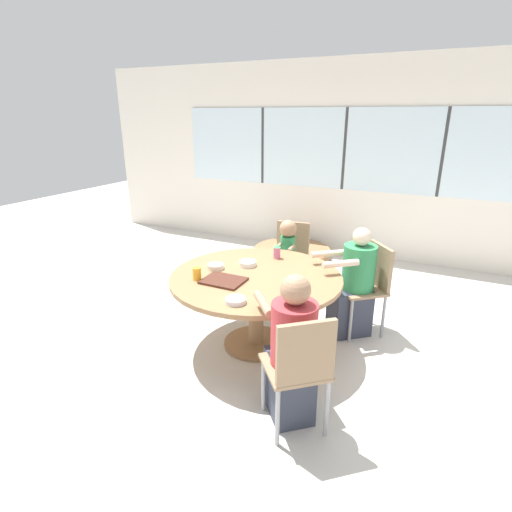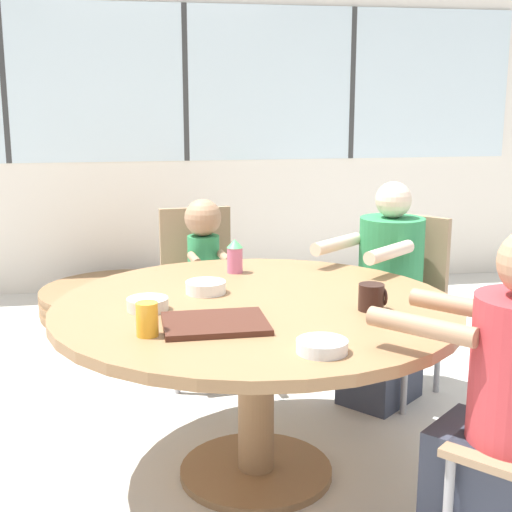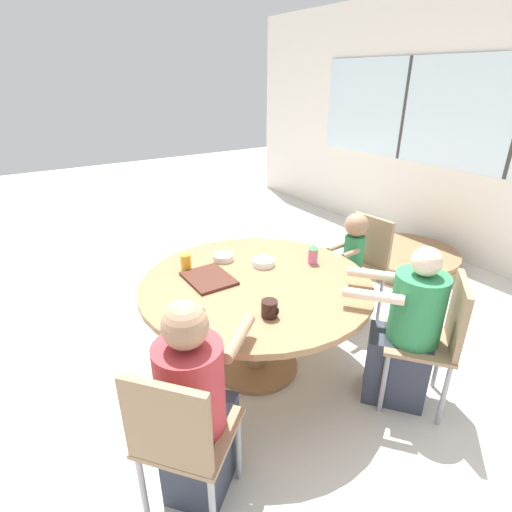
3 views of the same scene
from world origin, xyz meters
TOP-DOWN VIEW (x-y plane):
  - ground_plane at (0.00, 0.00)m, footprint 16.00×16.00m
  - dining_table at (0.00, 0.00)m, footprint 1.52×1.52m
  - chair_for_woman_green_shirt at (0.73, -0.87)m, footprint 0.56×0.56m
  - chair_for_man_blue_shirt at (0.88, 0.72)m, footprint 0.56×0.56m
  - chair_for_toddler at (-0.10, 1.13)m, footprint 0.43×0.43m
  - person_woman_green_shirt at (0.62, -0.74)m, footprint 0.59×0.62m
  - person_man_blue_shirt at (0.75, 0.61)m, footprint 0.62×0.59m
  - person_toddler at (-0.09, 0.98)m, footprint 0.21×0.33m
  - food_tray_dark at (-0.19, -0.25)m, footprint 0.35×0.27m
  - coffee_mug at (0.39, -0.17)m, footprint 0.10×0.09m
  - sippy_cup at (-0.01, 0.49)m, footprint 0.07×0.07m
  - juice_glass at (-0.41, -0.31)m, footprint 0.07×0.07m
  - bowl_white_shallow at (0.10, -0.56)m, footprint 0.16×0.16m
  - bowl_cereal at (-0.40, -0.02)m, footprint 0.15×0.15m
  - bowl_fruit at (-0.17, 0.17)m, footprint 0.16×0.16m
  - folded_table_stack at (-0.52, 2.30)m, footprint 1.12×1.12m

SIDE VIEW (x-z plane):
  - ground_plane at x=0.00m, z-range 0.00..0.00m
  - folded_table_stack at x=-0.52m, z-range 0.00..0.18m
  - person_man_blue_shirt at x=0.75m, z-range -0.06..1.02m
  - person_woman_green_shirt at x=0.62m, z-range -0.05..1.05m
  - person_toddler at x=-0.09m, z-range 0.02..0.98m
  - chair_for_woman_green_shirt at x=0.73m, z-range 0.09..0.98m
  - chair_for_man_blue_shirt at x=0.88m, z-range 0.09..0.98m
  - chair_for_toddler at x=-0.10m, z-range 0.09..0.98m
  - dining_table at x=0.00m, z-range 0.23..0.94m
  - food_tray_dark at x=-0.19m, z-range 0.70..0.72m
  - bowl_white_shallow at x=0.10m, z-range 0.70..0.74m
  - bowl_cereal at x=-0.40m, z-range 0.70..0.75m
  - bowl_fruit at x=-0.17m, z-range 0.70..0.75m
  - coffee_mug at x=0.39m, z-range 0.70..0.80m
  - juice_glass at x=-0.41m, z-range 0.70..0.82m
  - sippy_cup at x=-0.01m, z-range 0.71..0.86m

